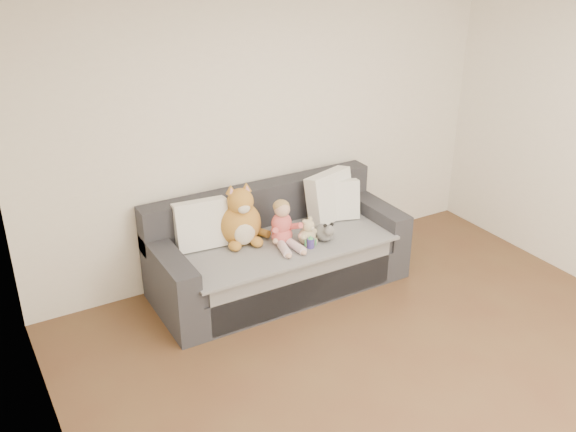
% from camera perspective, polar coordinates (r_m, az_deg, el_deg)
% --- Properties ---
extents(room_shell, '(5.00, 5.00, 5.00)m').
position_cam_1_polar(room_shell, '(4.08, 12.34, 0.01)').
color(room_shell, brown).
rests_on(room_shell, ground).
extents(sofa, '(2.20, 0.94, 0.85)m').
position_cam_1_polar(sofa, '(5.62, -0.97, -3.35)').
color(sofa, '#2D2D33').
rests_on(sofa, ground).
extents(cushion_left, '(0.46, 0.24, 0.42)m').
position_cam_1_polar(cushion_left, '(5.35, -7.72, -0.75)').
color(cushion_left, white).
rests_on(cushion_left, sofa).
extents(cushion_right_back, '(0.53, 0.35, 0.46)m').
position_cam_1_polar(cushion_right_back, '(5.81, 3.72, 1.78)').
color(cushion_right_back, white).
rests_on(cushion_right_back, sofa).
extents(cushion_right_front, '(0.43, 0.29, 0.37)m').
position_cam_1_polar(cushion_right_front, '(5.84, 4.40, 1.42)').
color(cushion_right_front, white).
rests_on(cushion_right_front, sofa).
extents(toddler, '(0.28, 0.40, 0.40)m').
position_cam_1_polar(toddler, '(5.36, -0.43, -0.93)').
color(toddler, '#D1594A').
rests_on(toddler, sofa).
extents(plush_cat, '(0.44, 0.37, 0.56)m').
position_cam_1_polar(plush_cat, '(5.39, -4.20, -0.41)').
color(plush_cat, '#AB7226').
rests_on(plush_cat, sofa).
extents(teddy_bear, '(0.19, 0.15, 0.24)m').
position_cam_1_polar(teddy_bear, '(5.39, 1.78, -1.56)').
color(teddy_bear, beige).
rests_on(teddy_bear, sofa).
extents(plush_cow, '(0.16, 0.24, 0.19)m').
position_cam_1_polar(plush_cow, '(5.46, 3.30, -1.44)').
color(plush_cow, white).
rests_on(plush_cow, sofa).
extents(sippy_cup, '(0.10, 0.08, 0.11)m').
position_cam_1_polar(sippy_cup, '(5.34, 2.02, -2.29)').
color(sippy_cup, '#463592').
rests_on(sippy_cup, sofa).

